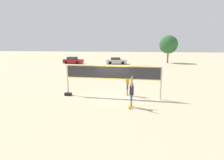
# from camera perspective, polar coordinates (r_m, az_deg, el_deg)

# --- Properties ---
(ground_plane) EXTENTS (200.00, 200.00, 0.00)m
(ground_plane) POSITION_cam_1_polar(r_m,az_deg,el_deg) (13.89, 0.00, -5.48)
(ground_plane) COLOR #C6B28C
(volleyball_net) EXTENTS (7.50, 0.11, 2.46)m
(volleyball_net) POSITION_cam_1_polar(r_m,az_deg,el_deg) (13.49, 0.00, 1.69)
(volleyball_net) COLOR beige
(volleyball_net) RESTS_ON ground_plane
(player_spiker) EXTENTS (0.28, 0.69, 2.06)m
(player_spiker) POSITION_cam_1_polar(r_m,az_deg,el_deg) (11.42, 6.41, -3.63)
(player_spiker) COLOR tan
(player_spiker) RESTS_ON ground_plane
(player_blocker) EXTENTS (0.28, 0.72, 2.28)m
(player_blocker) POSITION_cam_1_polar(r_m,az_deg,el_deg) (14.09, 5.08, -0.22)
(player_blocker) COLOR tan
(player_blocker) RESTS_ON ground_plane
(volleyball) EXTENTS (0.24, 0.24, 0.24)m
(volleyball) POSITION_cam_1_polar(r_m,az_deg,el_deg) (11.37, 5.67, -8.75)
(volleyball) COLOR yellow
(volleyball) RESTS_ON ground_plane
(gear_bag) EXTENTS (0.54, 0.30, 0.22)m
(gear_bag) POSITION_cam_1_polar(r_m,az_deg,el_deg) (14.65, -14.12, -4.50)
(gear_bag) COLOR black
(gear_bag) RESTS_ON ground_plane
(parked_car_near) EXTENTS (4.39, 2.11, 1.51)m
(parked_car_near) POSITION_cam_1_polar(r_m,az_deg,el_deg) (40.41, -12.60, 6.22)
(parked_car_near) COLOR maroon
(parked_car_near) RESTS_ON ground_plane
(parked_car_mid) EXTENTS (4.56, 2.30, 1.45)m
(parked_car_mid) POSITION_cam_1_polar(r_m,az_deg,el_deg) (38.45, 1.51, 6.21)
(parked_car_mid) COLOR #B7B7BC
(parked_car_mid) RESTS_ON ground_plane
(tree_left_cluster) EXTENTS (4.14, 4.14, 6.31)m
(tree_left_cluster) POSITION_cam_1_polar(r_m,az_deg,el_deg) (42.91, 17.98, 10.96)
(tree_left_cluster) COLOR brown
(tree_left_cluster) RESTS_ON ground_plane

